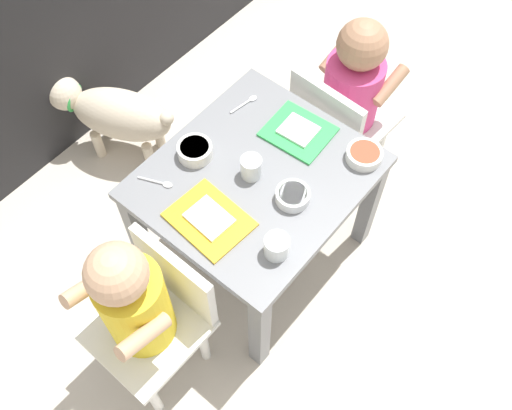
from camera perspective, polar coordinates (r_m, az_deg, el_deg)
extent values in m
plane|color=beige|center=(1.97, 0.00, -4.47)|extent=(7.00, 7.00, 0.00)
cube|color=#232326|center=(2.17, -21.57, 16.43)|extent=(2.33, 0.35, 0.87)
cube|color=slate|center=(1.60, 0.00, 2.73)|extent=(0.60, 0.53, 0.03)
cube|color=slate|center=(1.63, 0.34, -12.14)|extent=(0.04, 0.04, 0.42)
cube|color=slate|center=(1.85, 10.95, 0.18)|extent=(0.04, 0.04, 0.42)
cube|color=slate|center=(1.79, -11.31, -2.88)|extent=(0.04, 0.04, 0.42)
cube|color=slate|center=(1.99, -0.28, 7.48)|extent=(0.04, 0.04, 0.42)
cube|color=white|center=(1.61, -10.64, -11.70)|extent=(0.28, 0.28, 0.02)
cube|color=white|center=(1.53, -7.88, -6.81)|extent=(0.03, 0.27, 0.22)
cylinder|color=yellow|center=(1.47, -11.55, -9.68)|extent=(0.17, 0.17, 0.28)
sphere|color=tan|center=(1.29, -13.40, -6.52)|extent=(0.14, 0.14, 0.14)
cylinder|color=white|center=(1.76, -14.61, -13.36)|extent=(0.03, 0.03, 0.25)
cylinder|color=white|center=(1.69, -10.01, -17.78)|extent=(0.03, 0.03, 0.25)
cylinder|color=white|center=(1.79, -9.86, -8.96)|extent=(0.03, 0.03, 0.25)
cylinder|color=white|center=(1.72, -5.14, -13.05)|extent=(0.03, 0.03, 0.25)
cylinder|color=tan|center=(1.45, -15.94, -7.60)|extent=(0.15, 0.04, 0.09)
cylinder|color=tan|center=(1.37, -10.87, -12.39)|extent=(0.15, 0.04, 0.09)
cube|color=white|center=(1.98, 8.71, 8.42)|extent=(0.29, 0.29, 0.02)
cube|color=white|center=(1.82, 6.70, 8.65)|extent=(0.04, 0.27, 0.22)
cylinder|color=#D83F7F|center=(1.89, 9.20, 10.87)|extent=(0.18, 0.18, 0.23)
sphere|color=#A87A5B|center=(1.77, 10.24, 15.08)|extent=(0.15, 0.15, 0.15)
cylinder|color=white|center=(2.11, 12.04, 6.09)|extent=(0.03, 0.03, 0.25)
cylinder|color=white|center=(2.17, 7.79, 8.97)|extent=(0.03, 0.03, 0.25)
cylinder|color=white|center=(2.00, 8.71, 2.85)|extent=(0.03, 0.03, 0.25)
cylinder|color=white|center=(2.06, 4.34, 5.95)|extent=(0.03, 0.03, 0.25)
cylinder|color=#A87A5B|center=(1.85, 12.88, 11.23)|extent=(0.15, 0.05, 0.09)
cylinder|color=#A87A5B|center=(1.92, 7.92, 14.36)|extent=(0.15, 0.05, 0.09)
ellipsoid|color=beige|center=(2.10, -12.91, 8.55)|extent=(0.30, 0.40, 0.18)
sphere|color=beige|center=(2.15, -18.10, 10.27)|extent=(0.12, 0.12, 0.12)
sphere|color=black|center=(2.18, -19.03, 10.36)|extent=(0.05, 0.05, 0.05)
torus|color=green|center=(2.15, -17.21, 9.89)|extent=(0.10, 0.07, 0.10)
sphere|color=beige|center=(2.01, -8.68, 8.34)|extent=(0.05, 0.05, 0.05)
cylinder|color=beige|center=(2.27, -14.02, 7.69)|extent=(0.04, 0.04, 0.12)
cylinder|color=beige|center=(2.22, -15.05, 5.73)|extent=(0.04, 0.04, 0.12)
cylinder|color=beige|center=(2.20, -9.38, 6.73)|extent=(0.04, 0.04, 0.12)
cylinder|color=beige|center=(2.14, -10.35, 4.69)|extent=(0.04, 0.04, 0.12)
cube|color=gold|center=(1.51, -4.63, -1.36)|extent=(0.17, 0.21, 0.01)
cube|color=white|center=(1.51, -4.65, -1.21)|extent=(0.10, 0.12, 0.01)
cube|color=green|center=(1.68, 4.05, 7.15)|extent=(0.17, 0.19, 0.01)
cube|color=white|center=(1.67, 4.06, 7.32)|extent=(0.09, 0.10, 0.01)
cylinder|color=white|center=(1.56, -0.47, 3.69)|extent=(0.06, 0.06, 0.06)
cylinder|color=silver|center=(1.57, -0.47, 3.45)|extent=(0.05, 0.05, 0.04)
cylinder|color=white|center=(1.44, 2.03, -4.03)|extent=(0.06, 0.06, 0.06)
cylinder|color=silver|center=(1.45, 2.01, -4.22)|extent=(0.06, 0.06, 0.04)
cylinder|color=white|center=(1.64, 10.45, 4.80)|extent=(0.10, 0.10, 0.03)
cylinder|color=#D84C33|center=(1.63, 10.52, 5.06)|extent=(0.08, 0.08, 0.01)
cylinder|color=white|center=(1.62, -5.95, 5.26)|extent=(0.10, 0.10, 0.04)
cylinder|color=#4C8C33|center=(1.61, -6.00, 5.61)|extent=(0.08, 0.08, 0.01)
cylinder|color=white|center=(1.53, 3.62, 0.91)|extent=(0.09, 0.09, 0.03)
cylinder|color=#4C8C33|center=(1.52, 3.64, 1.17)|extent=(0.07, 0.07, 0.01)
cylinder|color=silver|center=(1.60, -10.17, 2.36)|extent=(0.04, 0.07, 0.01)
ellipsoid|color=silver|center=(1.58, -8.60, 1.97)|extent=(0.03, 0.03, 0.01)
cylinder|color=silver|center=(1.74, -1.52, 9.55)|extent=(0.08, 0.02, 0.01)
ellipsoid|color=silver|center=(1.76, -0.32, 10.31)|extent=(0.03, 0.02, 0.01)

